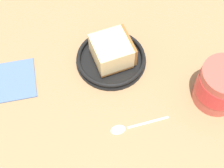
{
  "coord_description": "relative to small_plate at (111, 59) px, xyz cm",
  "views": [
    {
      "loc": [
        29.94,
        1.09,
        57.62
      ],
      "look_at": [
        -2.45,
        -2.01,
        3.0
      ],
      "focal_mm": 50.33,
      "sensor_mm": 36.0,
      "label": 1
    }
  ],
  "objects": [
    {
      "name": "small_plate",
      "position": [
        0.0,
        0.0,
        0.0
      ],
      "size": [
        15.61,
        15.61,
        1.82
      ],
      "color": "black",
      "rests_on": "ground_plane"
    },
    {
      "name": "ground_plane",
      "position": [
        10.17,
        2.96,
        -2.32
      ],
      "size": [
        130.96,
        130.96,
        2.84
      ],
      "primitive_type": "cube",
      "color": "#936D47"
    },
    {
      "name": "teaspoon",
      "position": [
        15.61,
        4.98,
        -0.54
      ],
      "size": [
        5.38,
        11.33,
        0.8
      ],
      "color": "silver",
      "rests_on": "ground_plane"
    },
    {
      "name": "folded_napkin",
      "position": [
        7.63,
        -21.8,
        -0.6
      ],
      "size": [
        13.18,
        14.7,
        0.6
      ],
      "primitive_type": "cube",
      "rotation": [
        0.0,
        0.0,
        0.3
      ],
      "color": "slate",
      "rests_on": "ground_plane"
    },
    {
      "name": "tea_mug",
      "position": [
        6.97,
        22.39,
        3.89
      ],
      "size": [
        9.54,
        11.93,
        9.12
      ],
      "color": "#BF4C3F",
      "rests_on": "ground_plane"
    },
    {
      "name": "cake_slice",
      "position": [
        -0.12,
        0.24,
        2.8
      ],
      "size": [
        10.8,
        10.83,
        5.38
      ],
      "color": "brown",
      "rests_on": "small_plate"
    }
  ]
}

